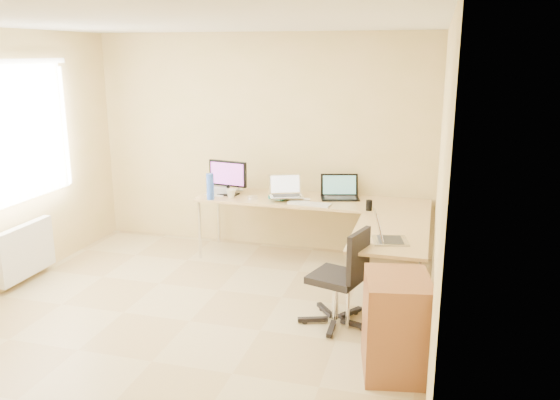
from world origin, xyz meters
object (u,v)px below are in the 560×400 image
(laptop_return, at_px, (391,229))
(cabinet, at_px, (396,327))
(desk_main, at_px, (312,230))
(desk_fan, at_px, (239,179))
(mug, at_px, (231,194))
(water_bottle, at_px, (210,186))
(office_chair, at_px, (336,271))
(keyboard, at_px, (309,204))
(monitor, at_px, (228,178))
(laptop_black, at_px, (340,187))
(desk_return, at_px, (389,269))
(laptop_center, at_px, (286,186))

(laptop_return, bearing_deg, cabinet, 175.92)
(desk_main, xyz_separation_m, desk_fan, (-0.95, 0.20, 0.51))
(mug, relative_size, water_bottle, 0.37)
(office_chair, bearing_deg, laptop_return, 46.42)
(keyboard, xyz_separation_m, desk_fan, (-0.97, 0.44, 0.13))
(monitor, height_order, office_chair, monitor)
(monitor, bearing_deg, office_chair, -34.59)
(monitor, xyz_separation_m, laptop_return, (1.99, -1.24, -0.09))
(mug, bearing_deg, laptop_black, 13.65)
(desk_main, xyz_separation_m, mug, (-0.92, -0.17, 0.42))
(mug, bearing_deg, desk_fan, 94.57)
(desk_main, relative_size, desk_fan, 9.29)
(office_chair, bearing_deg, monitor, 153.37)
(desk_return, bearing_deg, laptop_black, 120.91)
(keyboard, relative_size, cabinet, 0.59)
(desk_return, height_order, mug, mug)
(desk_return, height_order, laptop_black, laptop_black)
(water_bottle, bearing_deg, mug, 30.90)
(water_bottle, height_order, cabinet, water_bottle)
(laptop_center, distance_m, desk_fan, 0.75)
(mug, bearing_deg, office_chair, -42.53)
(monitor, height_order, cabinet, monitor)
(laptop_center, xyz_separation_m, office_chair, (0.83, -1.41, -0.40))
(laptop_black, height_order, water_bottle, water_bottle)
(laptop_center, relative_size, cabinet, 0.46)
(desk_return, bearing_deg, monitor, 154.18)
(desk_main, xyz_separation_m, laptop_black, (0.30, 0.12, 0.50))
(laptop_black, relative_size, desk_fan, 1.51)
(desk_return, height_order, keyboard, keyboard)
(desk_main, bearing_deg, cabinet, -62.84)
(laptop_black, height_order, desk_fan, desk_fan)
(laptop_return, bearing_deg, mug, 47.58)
(laptop_center, bearing_deg, keyboard, -44.73)
(office_chair, relative_size, cabinet, 1.13)
(desk_return, xyz_separation_m, laptop_black, (-0.67, 1.12, 0.50))
(laptop_black, relative_size, water_bottle, 1.43)
(laptop_center, height_order, desk_fan, same)
(desk_main, distance_m, laptop_black, 0.60)
(monitor, height_order, mug, monitor)
(office_chair, bearing_deg, desk_fan, 148.06)
(water_bottle, xyz_separation_m, desk_fan, (0.17, 0.50, -0.01))
(laptop_return, bearing_deg, keyboard, 30.44)
(laptop_black, xyz_separation_m, mug, (-1.22, -0.30, -0.08))
(laptop_center, bearing_deg, desk_return, -58.40)
(keyboard, height_order, cabinet, cabinet)
(desk_return, relative_size, laptop_black, 3.01)
(laptop_return, relative_size, office_chair, 0.40)
(desk_main, xyz_separation_m, laptop_return, (0.99, -1.28, 0.48))
(desk_main, height_order, laptop_black, laptop_black)
(mug, relative_size, office_chair, 0.12)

